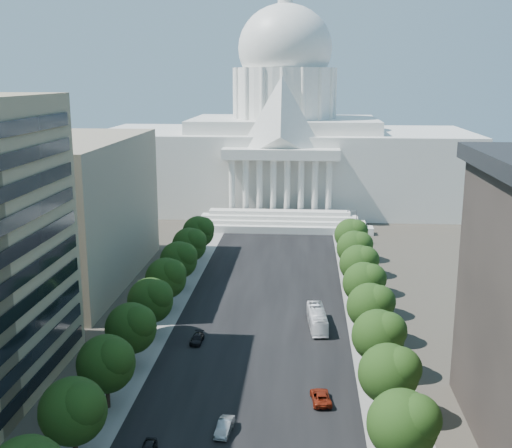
% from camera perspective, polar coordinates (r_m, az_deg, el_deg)
% --- Properties ---
extents(road_asphalt, '(30.00, 260.00, 0.01)m').
position_cam_1_polar(road_asphalt, '(124.38, 0.86, -6.90)').
color(road_asphalt, black).
rests_on(road_asphalt, ground).
extents(sidewalk_left, '(8.00, 260.00, 0.02)m').
position_cam_1_polar(sidewalk_left, '(126.92, -7.79, -6.61)').
color(sidewalk_left, gray).
rests_on(sidewalk_left, ground).
extents(sidewalk_right, '(8.00, 260.00, 0.02)m').
position_cam_1_polar(sidewalk_right, '(124.72, 9.67, -7.03)').
color(sidewalk_right, gray).
rests_on(sidewalk_right, ground).
extents(capitol, '(120.00, 56.00, 73.00)m').
position_cam_1_polar(capitol, '(212.91, 2.50, 6.98)').
color(capitol, white).
rests_on(capitol, ground).
extents(office_block_left_far, '(38.00, 52.00, 30.00)m').
position_cam_1_polar(office_block_left_far, '(140.93, -18.72, 1.12)').
color(office_block_left_far, gray).
rests_on(office_block_left_far, ground).
extents(tree_l_c, '(7.79, 7.60, 9.97)m').
position_cam_1_polar(tree_l_c, '(76.29, -15.78, -15.59)').
color(tree_l_c, '#33261C').
rests_on(tree_l_c, ground).
extents(tree_l_d, '(7.79, 7.60, 9.97)m').
position_cam_1_polar(tree_l_d, '(86.40, -13.02, -11.90)').
color(tree_l_d, '#33261C').
rests_on(tree_l_d, ground).
extents(tree_l_e, '(7.79, 7.60, 9.97)m').
position_cam_1_polar(tree_l_e, '(96.94, -10.90, -8.97)').
color(tree_l_e, '#33261C').
rests_on(tree_l_e, ground).
extents(tree_l_f, '(7.79, 7.60, 9.97)m').
position_cam_1_polar(tree_l_f, '(107.79, -9.23, -6.62)').
color(tree_l_f, '#33261C').
rests_on(tree_l_f, ground).
extents(tree_l_g, '(7.79, 7.60, 9.97)m').
position_cam_1_polar(tree_l_g, '(118.85, -7.88, -4.70)').
color(tree_l_g, '#33261C').
rests_on(tree_l_g, ground).
extents(tree_l_h, '(7.79, 7.60, 9.97)m').
position_cam_1_polar(tree_l_h, '(130.09, -6.77, -3.10)').
color(tree_l_h, '#33261C').
rests_on(tree_l_h, ground).
extents(tree_l_i, '(7.79, 7.60, 9.97)m').
position_cam_1_polar(tree_l_i, '(141.45, -5.84, -1.76)').
color(tree_l_i, '#33261C').
rests_on(tree_l_i, ground).
extents(tree_l_j, '(7.79, 7.60, 9.97)m').
position_cam_1_polar(tree_l_j, '(152.91, -5.04, -0.62)').
color(tree_l_j, '#33261C').
rests_on(tree_l_j, ground).
extents(tree_r_c, '(7.79, 7.60, 9.97)m').
position_cam_1_polar(tree_r_c, '(72.95, 13.17, -16.84)').
color(tree_r_c, '#33261C').
rests_on(tree_r_c, ground).
extents(tree_r_d, '(7.79, 7.60, 9.97)m').
position_cam_1_polar(tree_r_d, '(83.46, 11.94, -12.77)').
color(tree_r_d, '#33261C').
rests_on(tree_r_d, ground).
extents(tree_r_e, '(7.79, 7.60, 9.97)m').
position_cam_1_polar(tree_r_e, '(94.33, 11.02, -9.61)').
color(tree_r_e, '#33261C').
rests_on(tree_r_e, ground).
extents(tree_r_f, '(7.79, 7.60, 9.97)m').
position_cam_1_polar(tree_r_f, '(105.45, 10.30, -7.11)').
color(tree_r_f, '#33261C').
rests_on(tree_r_f, ground).
extents(tree_r_g, '(7.79, 7.60, 9.97)m').
position_cam_1_polar(tree_r_g, '(116.74, 9.73, -5.09)').
color(tree_r_g, '#33261C').
rests_on(tree_r_g, ground).
extents(tree_r_h, '(7.79, 7.60, 9.97)m').
position_cam_1_polar(tree_r_h, '(128.16, 9.26, -3.43)').
color(tree_r_h, '#33261C').
rests_on(tree_r_h, ground).
extents(tree_r_i, '(7.79, 7.60, 9.97)m').
position_cam_1_polar(tree_r_i, '(139.68, 8.87, -2.04)').
color(tree_r_i, '#33261C').
rests_on(tree_r_i, ground).
extents(tree_r_j, '(7.79, 7.60, 9.97)m').
position_cam_1_polar(tree_r_j, '(151.27, 8.54, -0.86)').
color(tree_r_j, '#33261C').
rests_on(tree_r_j, ground).
extents(streetlight_b, '(2.61, 0.44, 9.00)m').
position_cam_1_polar(streetlight_b, '(72.83, 14.52, -17.55)').
color(streetlight_b, gray).
rests_on(streetlight_b, ground).
extents(streetlight_c, '(2.61, 0.44, 9.00)m').
position_cam_1_polar(streetlight_c, '(94.95, 11.94, -9.92)').
color(streetlight_c, gray).
rests_on(streetlight_c, ground).
extents(streetlight_d, '(2.61, 0.44, 9.00)m').
position_cam_1_polar(streetlight_d, '(118.22, 10.42, -5.21)').
color(streetlight_d, gray).
rests_on(streetlight_d, ground).
extents(streetlight_e, '(2.61, 0.44, 9.00)m').
position_cam_1_polar(streetlight_e, '(142.08, 9.42, -2.07)').
color(streetlight_e, gray).
rests_on(streetlight_e, ground).
extents(streetlight_f, '(2.61, 0.44, 9.00)m').
position_cam_1_polar(streetlight_f, '(166.28, 8.71, 0.17)').
color(streetlight_f, gray).
rests_on(streetlight_f, ground).
extents(car_silver, '(2.14, 4.83, 1.54)m').
position_cam_1_polar(car_silver, '(81.74, -2.81, -17.58)').
color(car_silver, '#9E9FA5').
rests_on(car_silver, ground).
extents(car_red, '(3.07, 5.54, 1.47)m').
position_cam_1_polar(car_red, '(88.68, 5.77, -15.05)').
color(car_red, maroon).
rests_on(car_red, ground).
extents(car_dark_b, '(2.02, 4.57, 1.30)m').
position_cam_1_polar(car_dark_b, '(106.33, -5.26, -10.14)').
color(car_dark_b, black).
rests_on(car_dark_b, ground).
extents(city_bus, '(3.64, 11.60, 3.18)m').
position_cam_1_polar(city_bus, '(112.12, 5.46, -8.37)').
color(city_bus, white).
rests_on(city_bus, ground).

